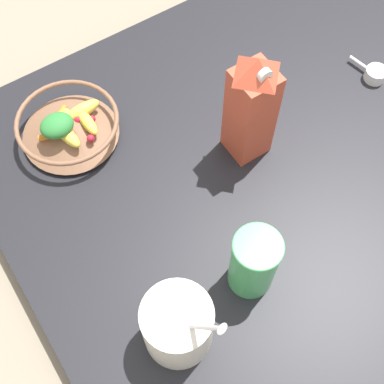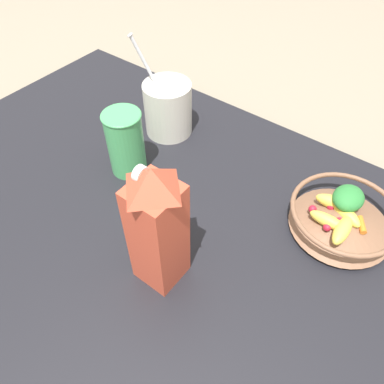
# 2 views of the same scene
# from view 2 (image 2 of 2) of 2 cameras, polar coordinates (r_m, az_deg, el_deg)

# --- Properties ---
(ground_plane) EXTENTS (6.00, 6.00, 0.00)m
(ground_plane) POSITION_cam_2_polar(r_m,az_deg,el_deg) (0.82, -15.48, -10.22)
(ground_plane) COLOR gray
(countertop) EXTENTS (1.19, 1.19, 0.05)m
(countertop) POSITION_cam_2_polar(r_m,az_deg,el_deg) (0.80, -15.81, -9.33)
(countertop) COLOR black
(countertop) RESTS_ON ground_plane
(fruit_bowl) EXTENTS (0.22, 0.22, 0.09)m
(fruit_bowl) POSITION_cam_2_polar(r_m,az_deg,el_deg) (0.81, 22.00, -3.48)
(fruit_bowl) COLOR brown
(fruit_bowl) RESTS_ON countertop
(milk_carton) EXTENTS (0.08, 0.08, 0.27)m
(milk_carton) POSITION_cam_2_polar(r_m,az_deg,el_deg) (0.62, -5.33, -5.46)
(milk_carton) COLOR #CC4C33
(milk_carton) RESTS_ON countertop
(yogurt_tub) EXTENTS (0.12, 0.15, 0.25)m
(yogurt_tub) POSITION_cam_2_polar(r_m,az_deg,el_deg) (0.97, -3.70, 12.94)
(yogurt_tub) COLOR silver
(yogurt_tub) RESTS_ON countertop
(drinking_cup) EXTENTS (0.09, 0.09, 0.16)m
(drinking_cup) POSITION_cam_2_polar(r_m,az_deg,el_deg) (0.86, -10.11, 7.51)
(drinking_cup) COLOR #4CB266
(drinking_cup) RESTS_ON countertop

